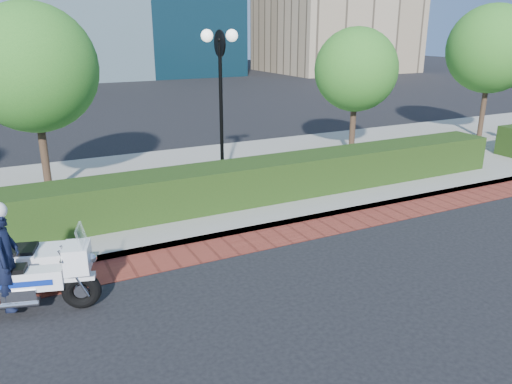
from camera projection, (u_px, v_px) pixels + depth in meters
name	position (u px, v px, depth m)	size (l,w,h in m)	color
ground	(283.00, 272.00, 9.44)	(120.00, 120.00, 0.00)	black
brick_strip	(248.00, 242.00, 10.71)	(60.00, 1.00, 0.01)	maroon
sidewalk	(180.00, 184.00, 14.50)	(60.00, 8.00, 0.15)	gray
hedge_main	(211.00, 187.00, 12.28)	(18.00, 1.20, 1.00)	black
lamppost	(221.00, 84.00, 13.35)	(1.02, 0.70, 4.21)	black
tree_b	(33.00, 68.00, 12.37)	(3.20, 3.20, 4.89)	#332319
tree_c	(356.00, 70.00, 16.78)	(2.80, 2.80, 4.30)	#332319
tree_d	(492.00, 49.00, 19.39)	(3.40, 3.40, 5.16)	#332319
police_motorcycle	(21.00, 268.00, 8.16)	(2.32, 1.99, 1.91)	black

